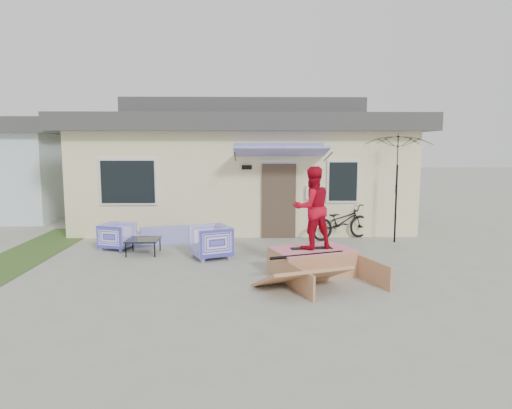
{
  "coord_description": "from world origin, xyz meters",
  "views": [
    {
      "loc": [
        0.07,
        -8.47,
        2.63
      ],
      "look_at": [
        0.3,
        1.8,
        1.3
      ],
      "focal_mm": 32.59,
      "sensor_mm": 36.0,
      "label": 1
    }
  ],
  "objects_px": {
    "skateboard": "(311,248)",
    "armchair_right": "(211,240)",
    "bicycle": "(341,218)",
    "coffee_table": "(143,246)",
    "skate_ramp": "(312,262)",
    "skater": "(312,206)",
    "loveseat": "(163,231)",
    "armchair_left": "(117,235)",
    "patio_umbrella": "(397,178)"
  },
  "relations": [
    {
      "from": "skateboard",
      "to": "armchair_right",
      "type": "bearing_deg",
      "value": 140.32
    },
    {
      "from": "bicycle",
      "to": "coffee_table",
      "type": "bearing_deg",
      "value": 85.5
    },
    {
      "from": "skate_ramp",
      "to": "skater",
      "type": "height_order",
      "value": "skater"
    },
    {
      "from": "loveseat",
      "to": "armchair_right",
      "type": "height_order",
      "value": "armchair_right"
    },
    {
      "from": "coffee_table",
      "to": "skate_ramp",
      "type": "xyz_separation_m",
      "value": [
        3.83,
        -1.85,
        0.07
      ]
    },
    {
      "from": "skater",
      "to": "armchair_left",
      "type": "bearing_deg",
      "value": -47.35
    },
    {
      "from": "armchair_right",
      "to": "coffee_table",
      "type": "relative_size",
      "value": 1.13
    },
    {
      "from": "coffee_table",
      "to": "loveseat",
      "type": "bearing_deg",
      "value": 78.34
    },
    {
      "from": "armchair_left",
      "to": "armchair_right",
      "type": "relative_size",
      "value": 0.86
    },
    {
      "from": "skateboard",
      "to": "armchair_left",
      "type": "bearing_deg",
      "value": 145.41
    },
    {
      "from": "loveseat",
      "to": "patio_umbrella",
      "type": "bearing_deg",
      "value": 159.76
    },
    {
      "from": "bicycle",
      "to": "patio_umbrella",
      "type": "bearing_deg",
      "value": -130.76
    },
    {
      "from": "armchair_right",
      "to": "skater",
      "type": "xyz_separation_m",
      "value": [
        2.16,
        -1.36,
        0.97
      ]
    },
    {
      "from": "patio_umbrella",
      "to": "skateboard",
      "type": "relative_size",
      "value": 2.58
    },
    {
      "from": "coffee_table",
      "to": "skater",
      "type": "distance_m",
      "value": 4.39
    },
    {
      "from": "armchair_right",
      "to": "skater",
      "type": "height_order",
      "value": "skater"
    },
    {
      "from": "armchair_left",
      "to": "coffee_table",
      "type": "distance_m",
      "value": 0.97
    },
    {
      "from": "skate_ramp",
      "to": "skater",
      "type": "distance_m",
      "value": 1.14
    },
    {
      "from": "bicycle",
      "to": "skater",
      "type": "xyz_separation_m",
      "value": [
        -1.32,
        -3.49,
        0.8
      ]
    },
    {
      "from": "patio_umbrella",
      "to": "skateboard",
      "type": "xyz_separation_m",
      "value": [
        -2.7,
        -3.04,
        -1.21
      ]
    },
    {
      "from": "skate_ramp",
      "to": "skateboard",
      "type": "bearing_deg",
      "value": 90.0
    },
    {
      "from": "skate_ramp",
      "to": "skater",
      "type": "relative_size",
      "value": 1.24
    },
    {
      "from": "coffee_table",
      "to": "patio_umbrella",
      "type": "height_order",
      "value": "patio_umbrella"
    },
    {
      "from": "bicycle",
      "to": "patio_umbrella",
      "type": "height_order",
      "value": "patio_umbrella"
    },
    {
      "from": "bicycle",
      "to": "skater",
      "type": "bearing_deg",
      "value": 136.58
    },
    {
      "from": "armchair_right",
      "to": "coffee_table",
      "type": "distance_m",
      "value": 1.73
    },
    {
      "from": "armchair_left",
      "to": "skateboard",
      "type": "relative_size",
      "value": 0.86
    },
    {
      "from": "coffee_table",
      "to": "bicycle",
      "type": "bearing_deg",
      "value": 18.2
    },
    {
      "from": "bicycle",
      "to": "skate_ramp",
      "type": "height_order",
      "value": "bicycle"
    },
    {
      "from": "bicycle",
      "to": "loveseat",
      "type": "bearing_deg",
      "value": 72.21
    },
    {
      "from": "armchair_left",
      "to": "skater",
      "type": "xyz_separation_m",
      "value": [
        4.58,
        -2.35,
        1.03
      ]
    },
    {
      "from": "loveseat",
      "to": "armchair_right",
      "type": "xyz_separation_m",
      "value": [
        1.39,
        -1.7,
        0.1
      ]
    },
    {
      "from": "armchair_right",
      "to": "skateboard",
      "type": "distance_m",
      "value": 2.56
    },
    {
      "from": "armchair_left",
      "to": "patio_umbrella",
      "type": "distance_m",
      "value": 7.44
    },
    {
      "from": "loveseat",
      "to": "skater",
      "type": "bearing_deg",
      "value": 119.23
    },
    {
      "from": "armchair_left",
      "to": "skate_ramp",
      "type": "distance_m",
      "value": 5.19
    },
    {
      "from": "skater",
      "to": "patio_umbrella",
      "type": "bearing_deg",
      "value": -151.78
    },
    {
      "from": "bicycle",
      "to": "skateboard",
      "type": "height_order",
      "value": "bicycle"
    },
    {
      "from": "armchair_right",
      "to": "skateboard",
      "type": "height_order",
      "value": "armchair_right"
    },
    {
      "from": "loveseat",
      "to": "armchair_left",
      "type": "distance_m",
      "value": 1.25
    },
    {
      "from": "loveseat",
      "to": "armchair_right",
      "type": "relative_size",
      "value": 1.98
    },
    {
      "from": "skater",
      "to": "skateboard",
      "type": "bearing_deg",
      "value": 180.0
    },
    {
      "from": "bicycle",
      "to": "skateboard",
      "type": "distance_m",
      "value": 3.73
    },
    {
      "from": "patio_umbrella",
      "to": "skateboard",
      "type": "height_order",
      "value": "patio_umbrella"
    },
    {
      "from": "skate_ramp",
      "to": "skater",
      "type": "xyz_separation_m",
      "value": [
        -0.02,
        0.05,
        1.14
      ]
    },
    {
      "from": "armchair_right",
      "to": "skater",
      "type": "distance_m",
      "value": 2.73
    },
    {
      "from": "armchair_left",
      "to": "coffee_table",
      "type": "bearing_deg",
      "value": -108.65
    },
    {
      "from": "armchair_right",
      "to": "coffee_table",
      "type": "xyz_separation_m",
      "value": [
        -1.66,
        0.43,
        -0.24
      ]
    },
    {
      "from": "skate_ramp",
      "to": "armchair_left",
      "type": "bearing_deg",
      "value": 132.87
    },
    {
      "from": "loveseat",
      "to": "coffee_table",
      "type": "xyz_separation_m",
      "value": [
        -0.26,
        -1.27,
        -0.14
      ]
    }
  ]
}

